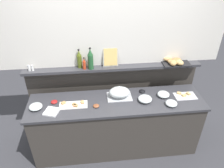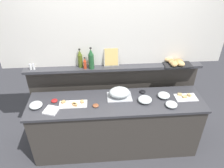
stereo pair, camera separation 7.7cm
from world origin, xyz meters
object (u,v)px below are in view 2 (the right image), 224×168
condiment_bowl_dark (143,92)px  hot_sauce_bottle (85,64)px  sandwich_platter_rear (185,97)px  bread_basket (175,62)px  condiment_bowl_red (96,105)px  serving_cloche (119,93)px  glass_bowl_small (145,100)px  framed_picture (111,57)px  wine_bottle_green (91,59)px  napkin_stack (51,110)px  olive_oil_bottle (80,59)px  glass_bowl_large (171,105)px  salt_shaker (30,67)px  glass_bowl_extra (36,105)px  pepper_shaker (34,67)px  sandwich_platter_side (73,104)px  condiment_bowl_teal (54,101)px  glass_bowl_medium (164,95)px

condiment_bowl_dark → hot_sauce_bottle: size_ratio=0.50×
sandwich_platter_rear → bread_basket: size_ratio=0.74×
condiment_bowl_red → bread_basket: bread_basket is taller
serving_cloche → glass_bowl_small: bearing=-21.2°
serving_cloche → framed_picture: bearing=104.1°
hot_sauce_bottle → sandwich_platter_rear: bearing=-14.5°
wine_bottle_green → bread_basket: 1.22m
serving_cloche → napkin_stack: (-0.90, -0.23, -0.06)m
glass_bowl_small → wine_bottle_green: size_ratio=0.59×
serving_cloche → hot_sauce_bottle: bearing=148.9°
olive_oil_bottle → hot_sauce_bottle: olive_oil_bottle is taller
olive_oil_bottle → condiment_bowl_dark: bearing=-16.0°
framed_picture → glass_bowl_large: bearing=-38.7°
glass_bowl_large → salt_shaker: salt_shaker is taller
glass_bowl_extra → napkin_stack: (0.21, -0.10, -0.02)m
condiment_bowl_red → pepper_shaker: 1.03m
hot_sauce_bottle → glass_bowl_extra: bearing=-147.4°
serving_cloche → glass_bowl_large: size_ratio=2.19×
glass_bowl_large → olive_oil_bottle: olive_oil_bottle is taller
condiment_bowl_red → napkin_stack: bearing=-174.7°
bread_basket → salt_shaker: bearing=179.7°
glass_bowl_small → napkin_stack: 1.24m
serving_cloche → bread_basket: 0.94m
glass_bowl_small → napkin_stack: size_ratio=1.10×
napkin_stack → bread_basket: bread_basket is taller
serving_cloche → pepper_shaker: (-1.17, 0.31, 0.29)m
sandwich_platter_side → olive_oil_bottle: 0.64m
condiment_bowl_dark → pepper_shaker: bearing=171.7°
condiment_bowl_red → olive_oil_bottle: size_ratio=0.30×
sandwich_platter_rear → olive_oil_bottle: (-1.44, 0.41, 0.44)m
glass_bowl_large → bread_basket: size_ratio=0.39×
salt_shaker → bread_basket: size_ratio=0.22×
olive_oil_bottle → napkin_stack: bearing=-123.6°
hot_sauce_bottle → salt_shaker: 0.76m
sandwich_platter_side → condiment_bowl_dark: 0.99m
glass_bowl_small → wine_bottle_green: (-0.70, 0.41, 0.43)m
napkin_stack → wine_bottle_green: size_ratio=0.54×
glass_bowl_small → condiment_bowl_red: glass_bowl_small is taller
condiment_bowl_red → wine_bottle_green: 0.64m
glass_bowl_large → olive_oil_bottle: (-1.19, 0.59, 0.42)m
olive_oil_bottle → pepper_shaker: (-0.65, -0.03, -0.08)m
salt_shaker → framed_picture: bearing=1.9°
wine_bottle_green → condiment_bowl_red: bearing=-85.2°
napkin_stack → bread_basket: bearing=16.9°
hot_sauce_bottle → framed_picture: size_ratio=0.65×
condiment_bowl_dark → wine_bottle_green: bearing=164.9°
condiment_bowl_teal → bread_basket: bread_basket is taller
framed_picture → glass_bowl_small: bearing=-48.4°
wine_bottle_green → bread_basket: bearing=0.9°
glass_bowl_medium → pepper_shaker: size_ratio=1.94×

